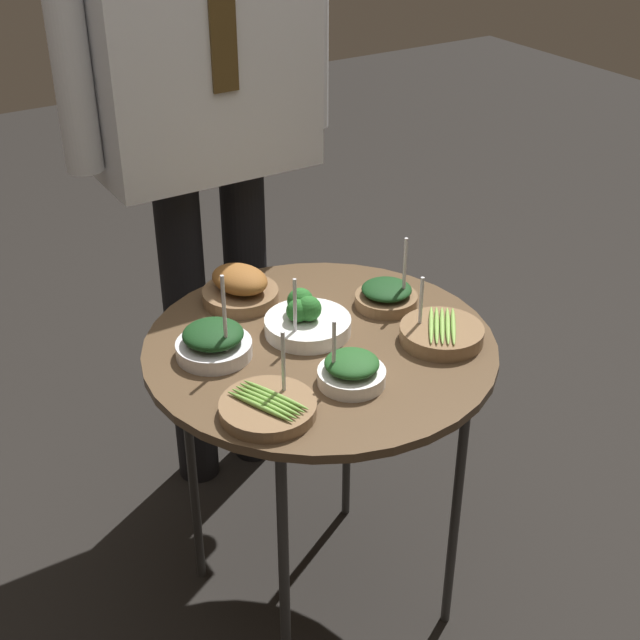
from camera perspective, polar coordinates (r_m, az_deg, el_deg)
The scene contains 10 objects.
ground_plane at distance 2.13m, azimuth -0.00°, elevation -17.23°, with size 8.00×8.00×0.00m, color black.
serving_cart at distance 1.71m, azimuth -0.00°, elevation -2.84°, with size 0.67×0.67×0.68m.
bowl_spinach_far_rim at distance 1.56m, azimuth 2.03°, elevation -3.28°, with size 0.12×0.12×0.13m.
bowl_spinach_front_left at distance 1.80m, azimuth 4.28°, elevation 1.58°, with size 0.13×0.13×0.16m.
bowl_broccoli_mid_right at distance 1.70m, azimuth -0.97°, elevation 0.00°, with size 0.17×0.17×0.14m.
bowl_spinach_back_left at distance 1.64m, azimuth -6.82°, elevation -1.42°, with size 0.14×0.14×0.18m.
bowl_roast_front_right at distance 1.82m, azimuth -5.14°, elevation 2.09°, with size 0.16×0.16×0.08m.
bowl_asparagus_front_center at distance 1.70m, azimuth 7.78°, elevation -0.84°, with size 0.16×0.16×0.13m.
bowl_asparagus_near_rim at distance 1.49m, azimuth -3.34°, elevation -5.59°, with size 0.16×0.16×0.14m.
waiter_figure at distance 1.99m, azimuth -7.66°, elevation 16.03°, with size 0.63×0.24×1.71m.
Camera 1 is at (-0.75, -1.21, 1.57)m, focal length 50.00 mm.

